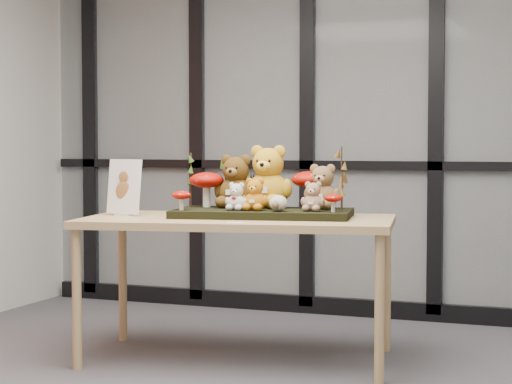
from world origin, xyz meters
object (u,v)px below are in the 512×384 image
at_px(mushroom_back_right, 310,188).
at_px(bear_white_bow, 237,195).
at_px(mushroom_back_left, 207,188).
at_px(mushroom_front_left, 181,199).
at_px(diorama_tray, 263,213).
at_px(bear_brown_medium, 236,178).
at_px(display_table, 238,229).
at_px(plush_cream_hedgehog, 278,202).
at_px(mushroom_front_right, 333,202).
at_px(bear_beige_small, 313,195).
at_px(bear_tan_back, 323,184).
at_px(bear_small_yellow, 255,193).
at_px(bear_pooh_yellow, 268,173).
at_px(sign_holder, 124,189).

bearing_deg(mushroom_back_right, bear_white_bow, -136.42).
height_order(mushroom_back_left, mushroom_front_left, mushroom_back_left).
bearing_deg(diorama_tray, bear_brown_medium, 146.51).
distance_m(display_table, mushroom_back_left, 0.36).
bearing_deg(plush_cream_hedgehog, diorama_tray, 128.61).
height_order(bear_white_bow, mushroom_front_left, bear_white_bow).
bearing_deg(mushroom_front_right, mushroom_back_right, 130.24).
bearing_deg(bear_beige_small, mushroom_front_left, -176.05).
height_order(bear_white_bow, bear_beige_small, bear_beige_small).
xyz_separation_m(bear_tan_back, mushroom_front_left, (-0.70, -0.35, -0.08)).
height_order(bear_tan_back, bear_small_yellow, bear_tan_back).
relative_size(bear_pooh_yellow, plush_cream_hedgehog, 4.03).
relative_size(plush_cream_hedgehog, mushroom_front_left, 0.83).
distance_m(bear_pooh_yellow, sign_holder, 0.82).
distance_m(bear_brown_medium, bear_beige_small, 0.51).
distance_m(bear_tan_back, bear_small_yellow, 0.39).
relative_size(diorama_tray, bear_tan_back, 3.52).
relative_size(mushroom_back_left, sign_holder, 0.70).
xyz_separation_m(plush_cream_hedgehog, mushroom_front_right, (0.29, 0.06, 0.00)).
height_order(display_table, diorama_tray, diorama_tray).
relative_size(bear_brown_medium, mushroom_front_right, 3.14).
bearing_deg(display_table, mushroom_front_left, -166.85).
distance_m(bear_pooh_yellow, plush_cream_hedgehog, 0.32).
bearing_deg(sign_holder, mushroom_front_left, 5.44).
bearing_deg(bear_tan_back, bear_pooh_yellow, 172.56).
relative_size(display_table, bear_brown_medium, 5.44).
xyz_separation_m(bear_brown_medium, plush_cream_hedgehog, (0.33, -0.20, -0.12)).
distance_m(plush_cream_hedgehog, mushroom_front_left, 0.54).
bearing_deg(bear_beige_small, bear_small_yellow, -179.01).
distance_m(bear_small_yellow, mushroom_back_right, 0.36).
distance_m(diorama_tray, plush_cream_hedgehog, 0.19).
height_order(bear_pooh_yellow, bear_small_yellow, bear_pooh_yellow).
xyz_separation_m(bear_small_yellow, mushroom_back_left, (-0.36, 0.15, 0.01)).
distance_m(display_table, bear_tan_back, 0.53).
distance_m(diorama_tray, bear_white_bow, 0.19).
bearing_deg(bear_small_yellow, bear_pooh_yellow, 81.49).
xyz_separation_m(display_table, bear_tan_back, (0.41, 0.23, 0.25)).
relative_size(bear_small_yellow, mushroom_back_left, 0.89).
height_order(bear_tan_back, sign_holder, same).
bearing_deg(bear_white_bow, bear_beige_small, 1.48).
xyz_separation_m(diorama_tray, bear_brown_medium, (-0.19, 0.08, 0.19)).
bearing_deg(bear_beige_small, bear_white_bow, -178.52).
distance_m(bear_tan_back, mushroom_back_left, 0.67).
xyz_separation_m(display_table, bear_beige_small, (0.41, 0.05, 0.20)).
height_order(bear_pooh_yellow, mushroom_back_left, bear_pooh_yellow).
relative_size(bear_pooh_yellow, mushroom_back_left, 1.77).
xyz_separation_m(bear_beige_small, sign_holder, (-1.07, -0.15, 0.02)).
xyz_separation_m(bear_tan_back, mushroom_front_right, (0.12, -0.20, -0.08)).
xyz_separation_m(bear_brown_medium, mushroom_back_left, (-0.17, -0.03, -0.06)).
xyz_separation_m(bear_tan_back, sign_holder, (-1.07, -0.33, -0.03)).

